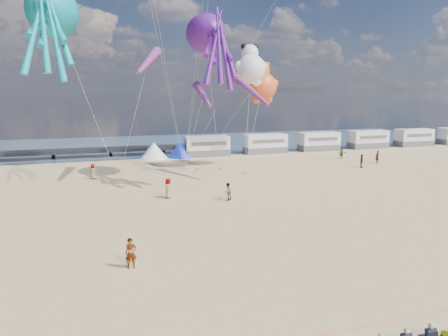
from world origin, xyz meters
TOP-DOWN VIEW (x-y plane):
  - ground at (0.00, 0.00)m, footprint 120.00×120.00m
  - water at (0.00, 55.00)m, footprint 120.00×120.00m
  - motorhome_0 at (6.00, 40.00)m, footprint 6.60×2.50m
  - motorhome_1 at (15.50, 40.00)m, footprint 6.60×2.50m
  - motorhome_2 at (25.00, 40.00)m, footprint 6.60×2.50m
  - motorhome_3 at (34.50, 40.00)m, footprint 6.60×2.50m
  - motorhome_4 at (44.00, 40.00)m, footprint 6.60×2.50m
  - tent_white at (-2.00, 40.00)m, footprint 4.00×4.00m
  - tent_blue at (2.00, 40.00)m, footprint 4.00×4.00m
  - rope_line at (0.00, -5.00)m, footprint 34.00×0.03m
  - standing_person at (-7.70, 3.64)m, footprint 0.65×0.43m
  - beachgoer_0 at (-10.20, 28.26)m, footprint 0.72×0.60m
  - beachgoer_1 at (1.63, 15.44)m, footprint 0.93×0.88m
  - beachgoer_3 at (22.67, 25.22)m, footprint 1.27×1.21m
  - beachgoer_4 at (24.15, 32.03)m, footprint 0.91×0.39m
  - beachgoer_5 at (26.64, 27.30)m, footprint 0.61×1.62m
  - beachgoer_6 at (-3.39, 17.70)m, footprint 0.78×0.80m
  - sandbag_a at (-7.50, 26.45)m, footprint 0.50×0.35m
  - sandbag_b at (4.86, 29.18)m, footprint 0.50×0.35m
  - sandbag_c at (6.94, 25.88)m, footprint 0.50×0.35m
  - sandbag_d at (2.04, 29.51)m, footprint 0.50×0.35m
  - sandbag_e at (0.63, 30.59)m, footprint 0.50×0.35m
  - kite_octopus_teal at (-12.56, 22.26)m, footprint 5.64×10.11m
  - kite_octopus_purple at (2.08, 24.78)m, footprint 4.11×9.20m
  - kite_panda at (8.45, 28.07)m, footprint 4.66×4.44m
  - kite_teddy_orange at (10.64, 29.72)m, footprint 5.27×5.09m
  - windsock_left at (-3.91, 25.79)m, footprint 3.91×7.57m
  - windsock_mid at (6.62, 23.09)m, footprint 2.67×6.84m
  - windsock_right at (0.60, 20.10)m, footprint 1.32×4.36m

SIDE VIEW (x-z plane):
  - ground at x=0.00m, z-range 0.00..0.00m
  - water at x=0.00m, z-range 0.02..0.02m
  - rope_line at x=0.00m, z-range 0.00..0.04m
  - sandbag_a at x=-7.50m, z-range 0.00..0.22m
  - sandbag_b at x=4.86m, z-range 0.00..0.22m
  - sandbag_c at x=6.94m, z-range 0.00..0.22m
  - sandbag_d at x=2.04m, z-range 0.00..0.22m
  - sandbag_e at x=0.63m, z-range 0.00..0.22m
  - beachgoer_4 at x=24.15m, z-range 0.00..1.54m
  - beachgoer_1 at x=1.63m, z-range 0.00..1.60m
  - beachgoer_0 at x=-10.20m, z-range 0.00..1.69m
  - beachgoer_5 at x=26.64m, z-range 0.00..1.72m
  - beachgoer_3 at x=22.67m, z-range 0.00..1.72m
  - standing_person at x=-7.70m, z-range 0.00..1.74m
  - beachgoer_6 at x=-3.39m, z-range 0.00..1.84m
  - tent_white at x=-2.00m, z-range 0.00..2.40m
  - tent_blue at x=2.00m, z-range 0.00..2.40m
  - motorhome_0 at x=6.00m, z-range 0.00..3.00m
  - motorhome_1 at x=15.50m, z-range 0.00..3.00m
  - motorhome_2 at x=25.00m, z-range 0.00..3.00m
  - motorhome_3 at x=34.50m, z-range 0.00..3.00m
  - motorhome_4 at x=44.00m, z-range 0.00..3.00m
  - windsock_right at x=0.60m, z-range 7.13..11.43m
  - windsock_mid at x=6.62m, z-range 6.30..13.11m
  - kite_teddy_orange at x=10.64m, z-range 7.16..13.29m
  - kite_panda at x=8.45m, z-range 9.30..15.23m
  - windsock_left at x=-3.91m, z-range 8.89..16.61m
  - kite_octopus_purple at x=2.08m, z-range 10.44..20.86m
  - kite_octopus_teal at x=-12.56m, z-range 11.17..22.10m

